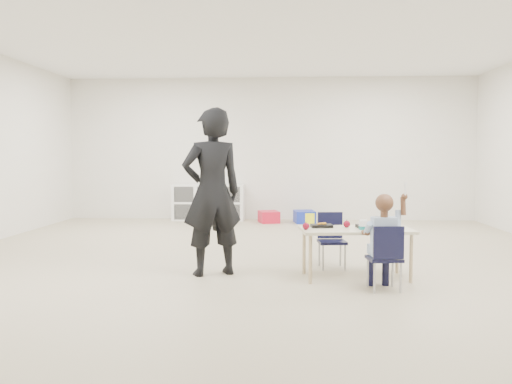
# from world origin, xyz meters

# --- Properties ---
(room) EXTENTS (9.00, 9.02, 2.80)m
(room) POSITION_xyz_m (0.00, 0.00, 1.40)
(room) COLOR #B7AC8C
(room) RESTS_ON ground
(table) EXTENTS (1.19, 0.69, 0.52)m
(table) POSITION_xyz_m (1.05, -0.65, 0.26)
(table) COLOR beige
(table) RESTS_ON ground
(chair_near) EXTENTS (0.33, 0.31, 0.62)m
(chair_near) POSITION_xyz_m (1.26, -1.13, 0.31)
(chair_near) COLOR black
(chair_near) RESTS_ON ground
(chair_far) EXTENTS (0.33, 0.31, 0.62)m
(chair_far) POSITION_xyz_m (0.85, -0.16, 0.31)
(chair_far) COLOR black
(chair_far) RESTS_ON ground
(child) EXTENTS (0.46, 0.46, 0.98)m
(child) POSITION_xyz_m (1.26, -1.13, 0.49)
(child) COLOR #B2CDF1
(child) RESTS_ON chair_near
(lunch_tray_near) EXTENTS (0.24, 0.18, 0.03)m
(lunch_tray_near) POSITION_xyz_m (1.18, -0.57, 0.53)
(lunch_tray_near) COLOR black
(lunch_tray_near) RESTS_ON table
(lunch_tray_far) EXTENTS (0.24, 0.18, 0.03)m
(lunch_tray_far) POSITION_xyz_m (0.70, -0.58, 0.53)
(lunch_tray_far) COLOR black
(lunch_tray_far) RESTS_ON table
(milk_carton) EXTENTS (0.08, 0.08, 0.10)m
(milk_carton) POSITION_xyz_m (1.10, -0.79, 0.57)
(milk_carton) COLOR white
(milk_carton) RESTS_ON table
(bread_roll) EXTENTS (0.09, 0.09, 0.07)m
(bread_roll) POSITION_xyz_m (1.33, -0.70, 0.55)
(bread_roll) COLOR #BE814E
(bread_roll) RESTS_ON table
(apple_near) EXTENTS (0.07, 0.07, 0.07)m
(apple_near) POSITION_xyz_m (0.96, -0.58, 0.55)
(apple_near) COLOR maroon
(apple_near) RESTS_ON table
(apple_far) EXTENTS (0.07, 0.07, 0.07)m
(apple_far) POSITION_xyz_m (0.53, -0.77, 0.55)
(apple_far) COLOR maroon
(apple_far) RESTS_ON table
(cubby_shelf) EXTENTS (1.40, 0.40, 0.70)m
(cubby_shelf) POSITION_xyz_m (-1.20, 4.28, 0.35)
(cubby_shelf) COLOR white
(cubby_shelf) RESTS_ON ground
(adult) EXTENTS (0.76, 0.66, 1.77)m
(adult) POSITION_xyz_m (-0.45, -0.57, 0.88)
(adult) COLOR black
(adult) RESTS_ON ground
(bin_red) EXTENTS (0.44, 0.51, 0.22)m
(bin_red) POSITION_xyz_m (-0.00, 3.97, 0.11)
(bin_red) COLOR red
(bin_red) RESTS_ON ground
(bin_yellow) EXTENTS (0.38, 0.46, 0.20)m
(bin_yellow) POSITION_xyz_m (0.71, 3.94, 0.10)
(bin_yellow) COLOR #FCFA1A
(bin_yellow) RESTS_ON ground
(bin_blue) EXTENTS (0.42, 0.51, 0.23)m
(bin_blue) POSITION_xyz_m (0.67, 3.97, 0.11)
(bin_blue) COLOR #162AAA
(bin_blue) RESTS_ON ground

